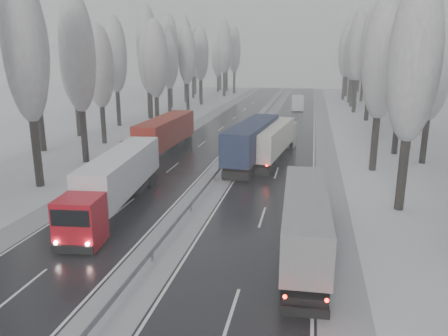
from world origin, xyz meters
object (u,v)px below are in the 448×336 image
(truck_red_white, at_px, (117,178))
(truck_red_red, at_px, (163,135))
(truck_grey_tarp, at_px, (304,213))
(box_truck_distant, at_px, (298,103))
(truck_cream_box, at_px, (274,139))
(truck_blue_box, at_px, (255,139))

(truck_red_white, height_order, truck_red_red, truck_red_red)
(truck_red_white, bearing_deg, truck_grey_tarp, -22.73)
(truck_grey_tarp, relative_size, box_truck_distant, 1.92)
(truck_grey_tarp, bearing_deg, truck_red_red, 125.44)
(truck_red_white, xyz_separation_m, truck_red_red, (-2.27, 16.68, 0.12))
(truck_red_white, bearing_deg, truck_red_red, 91.96)
(box_truck_distant, height_order, truck_red_white, truck_red_white)
(truck_grey_tarp, distance_m, truck_red_white, 14.30)
(truck_cream_box, relative_size, truck_red_white, 0.98)
(truck_blue_box, bearing_deg, truck_cream_box, 51.39)
(truck_grey_tarp, height_order, truck_red_white, truck_red_white)
(truck_cream_box, relative_size, box_truck_distant, 2.04)
(truck_cream_box, relative_size, truck_red_red, 0.94)
(truck_cream_box, xyz_separation_m, box_truck_distant, (0.88, 44.27, -0.88))
(truck_grey_tarp, distance_m, truck_cream_box, 22.24)
(truck_blue_box, xyz_separation_m, truck_red_red, (-10.38, 0.82, -0.11))
(truck_grey_tarp, xyz_separation_m, truck_red_red, (-15.95, 20.85, 0.28))
(truck_red_white, relative_size, truck_red_red, 0.96)
(truck_red_white, distance_m, truck_red_red, 16.84)
(truck_grey_tarp, relative_size, truck_blue_box, 0.84)
(truck_grey_tarp, distance_m, truck_red_red, 26.25)
(truck_cream_box, distance_m, truck_red_white, 20.37)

